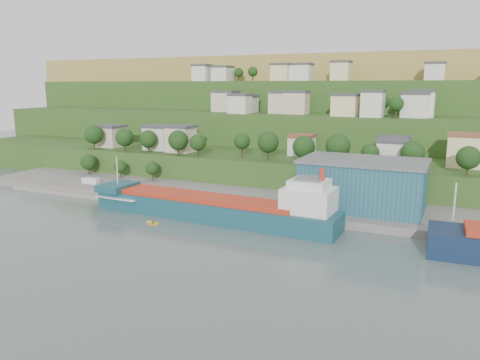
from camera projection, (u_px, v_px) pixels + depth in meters
The scene contains 10 objects.
ground at pixel (193, 230), 109.53m from camera, with size 500.00×500.00×0.00m, color #45544F.
quay at pixel (310, 210), 126.33m from camera, with size 220.00×26.00×4.00m, color slate.
pebble_beach at pixel (80, 190), 151.55m from camera, with size 40.00×18.00×2.40m, color slate.
hillside at pixel (346, 146), 259.80m from camera, with size 360.00×210.88×96.00m.
cargo_ship_near at pixel (219, 209), 117.28m from camera, with size 66.26×13.19×16.93m.
warehouse at pixel (363, 184), 119.71m from camera, with size 31.26×19.43×12.80m.
caravan at pixel (91, 182), 151.28m from camera, with size 5.50×2.29×2.57m, color silver.
dinghy at pixel (107, 193), 140.01m from camera, with size 4.26×1.60×0.85m, color silver.
kayak_orange at pixel (153, 224), 113.44m from camera, with size 2.92×1.01×0.72m.
kayak_yellow at pixel (153, 222), 114.88m from camera, with size 3.70×1.34×0.91m.
Camera 1 is at (53.65, -90.91, 33.34)m, focal length 35.00 mm.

